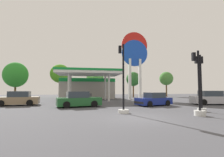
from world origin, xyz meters
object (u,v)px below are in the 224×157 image
traffic_signal_0 (199,98)px  tree_1 (60,74)px  traffic_signal_2 (201,88)px  tree_0 (16,75)px  car_3 (211,98)px  car_0 (154,100)px  tree_3 (133,79)px  traffic_signal_1 (123,92)px  car_1 (79,100)px  car_2 (18,99)px  tree_2 (95,78)px  tree_4 (166,79)px  station_pole_sign (135,56)px

traffic_signal_0 → tree_1: tree_1 is taller
traffic_signal_2 → tree_0: 30.87m
traffic_signal_0 → tree_1: 26.94m
car_3 → traffic_signal_0: traffic_signal_0 is taller
car_0 → traffic_signal_2: 5.54m
traffic_signal_0 → tree_0: 31.18m
traffic_signal_2 → tree_0: (-21.37, 22.12, 2.62)m
traffic_signal_2 → car_3: bearing=43.1°
car_0 → tree_3: bearing=79.2°
car_0 → traffic_signal_1: 6.70m
car_1 → traffic_signal_0: (7.96, -7.10, 0.50)m
car_2 → tree_2: (9.73, 16.78, 3.44)m
car_1 → traffic_signal_2: bearing=-29.5°
traffic_signal_2 → tree_4: (10.29, 24.08, 2.39)m
car_3 → tree_0: 31.98m
car_1 → tree_3: bearing=56.7°
car_0 → car_3: (7.04, -0.07, 0.08)m
tree_3 → car_1: bearing=-123.3°
car_2 → tree_4: bearing=31.3°
car_1 → tree_1: (-3.89, 16.82, 4.09)m
traffic_signal_0 → tree_3: bearing=82.4°
traffic_signal_1 → traffic_signal_2: size_ratio=1.15×
car_1 → tree_0: (-11.86, 16.74, 3.75)m
station_pole_sign → car_3: (5.66, -10.50, -6.70)m
tree_1 → car_0: bearing=-55.3°
station_pole_sign → tree_0: (-21.15, 6.52, -2.97)m
car_1 → car_3: size_ratio=0.97×
tree_1 → tree_2: size_ratio=1.13×
station_pole_sign → tree_1: bearing=153.4°
tree_2 → tree_0: bearing=-169.7°
traffic_signal_2 → tree_2: size_ratio=0.76×
tree_1 → tree_3: bearing=0.8°
car_2 → traffic_signal_0: bearing=-34.1°
traffic_signal_1 → tree_2: 24.61m
traffic_signal_2 → tree_0: size_ratio=0.66×
tree_1 → tree_3: (15.09, 0.20, -0.88)m
car_1 → traffic_signal_1: traffic_signal_1 is taller
car_1 → traffic_signal_2: traffic_signal_2 is taller
car_0 → tree_2: tree_2 is taller
station_pole_sign → tree_3: bearing=74.3°
station_pole_sign → tree_0: size_ratio=1.72×
station_pole_sign → traffic_signal_1: 17.37m
station_pole_sign → traffic_signal_0: size_ratio=2.67×
car_3 → tree_2: 23.24m
car_1 → traffic_signal_1: size_ratio=0.88×
traffic_signal_0 → tree_1: bearing=116.4°
tree_1 → station_pole_sign: bearing=-26.6°
station_pole_sign → car_3: 13.68m
traffic_signal_1 → tree_4: size_ratio=0.89×
car_3 → tree_4: bearing=75.7°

